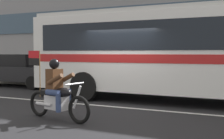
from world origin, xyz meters
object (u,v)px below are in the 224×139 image
object	(u,v)px
transit_bus	(193,48)
fire_hydrant	(52,75)
motorcycle_with_rider	(57,94)
parked_sedan_curbside	(21,70)

from	to	relation	value
transit_bus	fire_hydrant	world-z (taller)	transit_bus
motorcycle_with_rider	fire_hydrant	xyz separation A→B (m)	(-5.29, 6.97, -0.15)
parked_sedan_curbside	fire_hydrant	xyz separation A→B (m)	(0.80, 1.56, -0.33)
transit_bus	parked_sedan_curbside	distance (m)	9.00
motorcycle_with_rider	transit_bus	bearing A→B (deg)	55.66
transit_bus	motorcycle_with_rider	distance (m)	5.02
transit_bus	fire_hydrant	bearing A→B (deg)	159.86
parked_sedan_curbside	fire_hydrant	size ratio (longest dim) A/B	6.02
transit_bus	parked_sedan_curbside	world-z (taller)	transit_bus
transit_bus	motorcycle_with_rider	size ratio (longest dim) A/B	5.38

